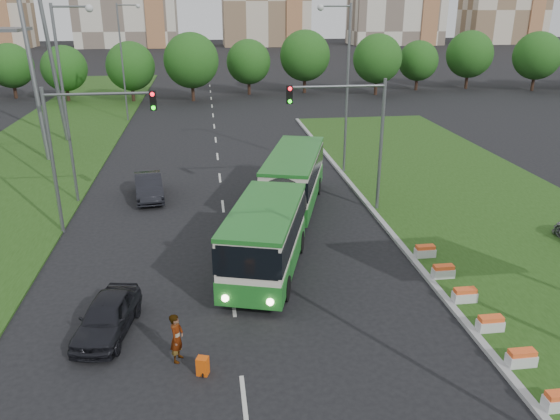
{
  "coord_description": "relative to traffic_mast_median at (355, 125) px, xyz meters",
  "views": [
    {
      "loc": [
        -3.77,
        -20.41,
        11.99
      ],
      "look_at": [
        -0.44,
        4.06,
        2.6
      ],
      "focal_mm": 35.0,
      "sensor_mm": 36.0,
      "label": 1
    }
  ],
  "objects": [
    {
      "name": "ground",
      "position": [
        -4.78,
        -10.0,
        -5.35
      ],
      "size": [
        360.0,
        360.0,
        0.0
      ],
      "primitive_type": "plane",
      "color": "black",
      "rests_on": "ground"
    },
    {
      "name": "grass_median",
      "position": [
        8.22,
        -2.0,
        -5.27
      ],
      "size": [
        14.0,
        60.0,
        0.15
      ],
      "primitive_type": "cube",
      "color": "#204213",
      "rests_on": "ground"
    },
    {
      "name": "median_kerb",
      "position": [
        1.27,
        -2.0,
        -5.26
      ],
      "size": [
        0.3,
        60.0,
        0.18
      ],
      "primitive_type": "cube",
      "color": "#9C9C9C",
      "rests_on": "ground"
    },
    {
      "name": "left_verge",
      "position": [
        -22.78,
        15.0,
        -5.3
      ],
      "size": [
        12.0,
        110.0,
        0.1
      ],
      "primitive_type": "cube",
      "color": "#204213",
      "rests_on": "ground"
    },
    {
      "name": "lane_markings",
      "position": [
        -7.78,
        10.0,
        -5.35
      ],
      "size": [
        0.2,
        100.0,
        0.01
      ],
      "primitive_type": null,
      "color": "beige",
      "rests_on": "ground"
    },
    {
      "name": "flower_planters",
      "position": [
        1.92,
        -12.5,
        -4.9
      ],
      "size": [
        1.1,
        11.5,
        0.6
      ],
      "primitive_type": null,
      "color": "silver",
      "rests_on": "grass_median"
    },
    {
      "name": "traffic_mast_median",
      "position": [
        0.0,
        0.0,
        0.0
      ],
      "size": [
        5.76,
        0.32,
        8.0
      ],
      "color": "slate",
      "rests_on": "ground"
    },
    {
      "name": "traffic_mast_left",
      "position": [
        -15.16,
        -1.0,
        0.0
      ],
      "size": [
        5.76,
        0.32,
        8.0
      ],
      "color": "slate",
      "rests_on": "ground"
    },
    {
      "name": "street_lamps",
      "position": [
        -7.78,
        0.0,
        0.65
      ],
      "size": [
        36.0,
        60.0,
        12.0
      ],
      "primitive_type": null,
      "color": "slate",
      "rests_on": "ground"
    },
    {
      "name": "tree_line",
      "position": [
        5.22,
        45.0,
        -0.85
      ],
      "size": [
        120.0,
        8.0,
        9.0
      ],
      "primitive_type": null,
      "color": "#194713",
      "rests_on": "ground"
    },
    {
      "name": "articulated_bus",
      "position": [
        -4.86,
        -2.57,
        -3.54
      ],
      "size": [
        2.8,
        17.99,
        2.96
      ],
      "rotation": [
        0.0,
        0.0,
        -0.3
      ],
      "color": "beige",
      "rests_on": "ground"
    },
    {
      "name": "car_left_near",
      "position": [
        -12.69,
        -11.58,
        -4.61
      ],
      "size": [
        2.48,
        4.59,
        1.48
      ],
      "primitive_type": "imported",
      "rotation": [
        0.0,
        0.0,
        -0.18
      ],
      "color": "black",
      "rests_on": "ground"
    },
    {
      "name": "car_left_far",
      "position": [
        -12.49,
        4.18,
        -4.56
      ],
      "size": [
        2.32,
        5.0,
        1.59
      ],
      "primitive_type": "imported",
      "rotation": [
        0.0,
        0.0,
        0.14
      ],
      "color": "black",
      "rests_on": "ground"
    },
    {
      "name": "pedestrian",
      "position": [
        -9.96,
        -13.69,
        -4.42
      ],
      "size": [
        0.64,
        0.79,
        1.86
      ],
      "primitive_type": "imported",
      "rotation": [
        0.0,
        0.0,
        1.25
      ],
      "color": "gray",
      "rests_on": "ground"
    },
    {
      "name": "shopping_trolley",
      "position": [
        -9.08,
        -14.61,
        -5.02
      ],
      "size": [
        0.39,
        0.41,
        0.66
      ],
      "rotation": [
        0.0,
        0.0,
        -0.34
      ],
      "color": "#DC4E0B",
      "rests_on": "ground"
    }
  ]
}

